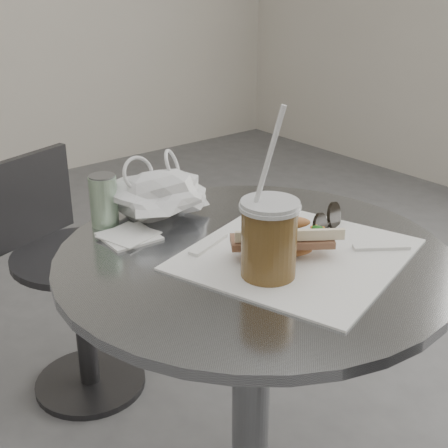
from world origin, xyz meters
TOP-DOWN VIEW (x-y plane):
  - cafe_table at (0.00, 0.20)m, footprint 0.76×0.76m
  - chair_far at (-0.04, 0.97)m, footprint 0.40×0.43m
  - sandwich_paper at (0.06, 0.14)m, footprint 0.49×0.47m
  - banh_mi at (0.02, 0.15)m, footprint 0.24×0.21m
  - iced_coffee at (-0.04, 0.11)m, footprint 0.11×0.11m
  - sunglasses at (0.17, 0.18)m, footprint 0.13×0.07m
  - plastic_bag at (-0.04, 0.45)m, footprint 0.26×0.23m
  - napkin_stack at (-0.15, 0.41)m, footprint 0.12×0.12m
  - drink_can at (-0.15, 0.50)m, footprint 0.06×0.06m

SIDE VIEW (x-z plane):
  - chair_far at x=-0.04m, z-range -0.04..0.70m
  - cafe_table at x=0.00m, z-range 0.10..0.84m
  - sandwich_paper at x=0.06m, z-range 0.74..0.74m
  - napkin_stack at x=-0.15m, z-range 0.74..0.75m
  - sunglasses at x=0.17m, z-range 0.73..0.79m
  - banh_mi at x=0.02m, z-range 0.74..0.82m
  - plastic_bag at x=-0.04m, z-range 0.74..0.84m
  - drink_can at x=-0.15m, z-range 0.74..0.85m
  - iced_coffee at x=-0.04m, z-range 0.66..0.97m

